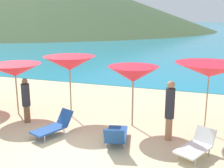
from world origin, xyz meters
The scene contains 11 objects.
ground_plane centered at (0.00, 10.00, -0.15)m, with size 50.00×100.00×0.30m, color beige.
ocean_water centered at (0.00, 228.08, 0.01)m, with size 650.00×440.00×0.02m, color teal.
umbrella_1 centered at (-3.56, 2.39, 1.78)m, with size 2.06×2.06×2.02m.
umbrella_2 centered at (-1.43, 2.84, 2.09)m, with size 2.13×2.13×2.36m.
umbrella_3 centered at (1.09, 2.65, 1.87)m, with size 1.82×1.82×2.14m.
umbrella_4 centered at (3.53, 2.93, 2.11)m, with size 2.45×2.45×2.34m.
lounge_chair_1 centered at (3.32, 1.09, 0.31)m, with size 1.12×1.43×0.69m.
lounge_chair_3 centered at (-1.12, 1.04, 0.33)m, with size 1.02×1.51×0.74m.
lounge_chair_4 centered at (0.99, 1.07, 0.30)m, with size 0.93×1.66×0.75m.
beachgoer_0 centered at (-2.65, 1.72, 0.88)m, with size 0.30×0.30×1.65m.
beachgoer_1 centered at (2.46, 1.89, 1.03)m, with size 0.29×0.29×1.90m.
Camera 1 is at (3.36, -6.17, 3.68)m, focal length 43.57 mm.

